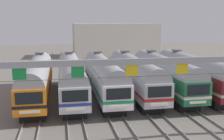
{
  "coord_description": "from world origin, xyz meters",
  "views": [
    {
      "loc": [
        -6.93,
        -32.26,
        9.07
      ],
      "look_at": [
        -0.27,
        3.04,
        2.71
      ],
      "focal_mm": 43.98,
      "sensor_mm": 36.0,
      "label": 1
    }
  ],
  "objects_px": {
    "commuter_train_white": "(103,75)",
    "commuter_train_green": "(164,73)",
    "commuter_train_maroon": "(192,72)",
    "commuter_train_stainless": "(134,74)",
    "commuter_train_orange": "(37,77)",
    "catenary_gantry": "(157,73)",
    "commuter_train_silver": "(71,76)"
  },
  "relations": [
    {
      "from": "commuter_train_orange",
      "to": "commuter_train_white",
      "type": "xyz_separation_m",
      "value": [
        7.74,
        0.0,
        0.0
      ]
    },
    {
      "from": "commuter_train_silver",
      "to": "commuter_train_green",
      "type": "height_order",
      "value": "same"
    },
    {
      "from": "commuter_train_white",
      "to": "commuter_train_green",
      "type": "bearing_deg",
      "value": 0.0
    },
    {
      "from": "commuter_train_silver",
      "to": "commuter_train_white",
      "type": "distance_m",
      "value": 3.87
    },
    {
      "from": "commuter_train_white",
      "to": "commuter_train_maroon",
      "type": "distance_m",
      "value": 11.61
    },
    {
      "from": "catenary_gantry",
      "to": "commuter_train_green",
      "type": "bearing_deg",
      "value": 66.72
    },
    {
      "from": "commuter_train_white",
      "to": "commuter_train_stainless",
      "type": "relative_size",
      "value": 1.0
    },
    {
      "from": "commuter_train_white",
      "to": "commuter_train_green",
      "type": "relative_size",
      "value": 1.0
    },
    {
      "from": "commuter_train_silver",
      "to": "commuter_train_stainless",
      "type": "bearing_deg",
      "value": 0.0
    },
    {
      "from": "commuter_train_orange",
      "to": "commuter_train_maroon",
      "type": "xyz_separation_m",
      "value": [
        19.36,
        0.0,
        0.0
      ]
    },
    {
      "from": "commuter_train_white",
      "to": "commuter_train_silver",
      "type": "bearing_deg",
      "value": 180.0
    },
    {
      "from": "commuter_train_orange",
      "to": "commuter_train_silver",
      "type": "height_order",
      "value": "same"
    },
    {
      "from": "commuter_train_silver",
      "to": "commuter_train_white",
      "type": "xyz_separation_m",
      "value": [
        3.87,
        0.0,
        0.0
      ]
    },
    {
      "from": "commuter_train_orange",
      "to": "commuter_train_maroon",
      "type": "height_order",
      "value": "same"
    },
    {
      "from": "commuter_train_stainless",
      "to": "commuter_train_green",
      "type": "bearing_deg",
      "value": 0.0
    },
    {
      "from": "commuter_train_green",
      "to": "catenary_gantry",
      "type": "distance_m",
      "value": 14.93
    },
    {
      "from": "commuter_train_stainless",
      "to": "commuter_train_maroon",
      "type": "relative_size",
      "value": 1.0
    },
    {
      "from": "commuter_train_orange",
      "to": "commuter_train_stainless",
      "type": "bearing_deg",
      "value": 0.0
    },
    {
      "from": "commuter_train_silver",
      "to": "catenary_gantry",
      "type": "height_order",
      "value": "catenary_gantry"
    },
    {
      "from": "commuter_train_green",
      "to": "commuter_train_maroon",
      "type": "height_order",
      "value": "same"
    },
    {
      "from": "commuter_train_maroon",
      "to": "catenary_gantry",
      "type": "relative_size",
      "value": 0.73
    },
    {
      "from": "commuter_train_stainless",
      "to": "commuter_train_green",
      "type": "xyz_separation_m",
      "value": [
        3.87,
        0.0,
        0.0
      ]
    },
    {
      "from": "commuter_train_stainless",
      "to": "catenary_gantry",
      "type": "relative_size",
      "value": 0.73
    },
    {
      "from": "commuter_train_orange",
      "to": "catenary_gantry",
      "type": "xyz_separation_m",
      "value": [
        9.68,
        -13.5,
        2.64
      ]
    },
    {
      "from": "commuter_train_orange",
      "to": "commuter_train_maroon",
      "type": "bearing_deg",
      "value": 0.0
    },
    {
      "from": "commuter_train_stainless",
      "to": "commuter_train_green",
      "type": "height_order",
      "value": "same"
    },
    {
      "from": "commuter_train_white",
      "to": "commuter_train_maroon",
      "type": "xyz_separation_m",
      "value": [
        11.61,
        0.0,
        0.0
      ]
    },
    {
      "from": "commuter_train_orange",
      "to": "commuter_train_white",
      "type": "bearing_deg",
      "value": 0.0
    },
    {
      "from": "commuter_train_maroon",
      "to": "catenary_gantry",
      "type": "xyz_separation_m",
      "value": [
        -9.68,
        -13.5,
        2.64
      ]
    },
    {
      "from": "commuter_train_white",
      "to": "catenary_gantry",
      "type": "relative_size",
      "value": 0.73
    },
    {
      "from": "commuter_train_stainless",
      "to": "commuter_train_orange",
      "type": "bearing_deg",
      "value": 180.0
    },
    {
      "from": "commuter_train_orange",
      "to": "commuter_train_maroon",
      "type": "distance_m",
      "value": 19.36
    }
  ]
}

